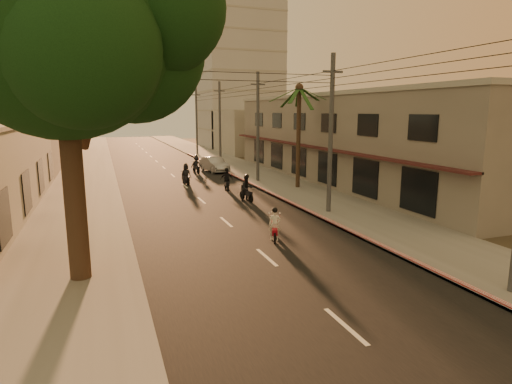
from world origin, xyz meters
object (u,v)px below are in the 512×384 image
palm_tree (299,94)px  scooter_red (275,226)px  scooter_mid_a (247,189)px  scooter_far_b (196,165)px  scooter_far_a (186,175)px  parked_car (214,164)px  broadleaf_tree (75,28)px  scooter_mid_b (227,180)px

palm_tree → scooter_red: size_ratio=5.23×
scooter_mid_a → scooter_far_b: (-0.41, 13.93, -0.00)m
scooter_far_a → parked_car: size_ratio=0.38×
scooter_red → scooter_mid_a: bearing=101.1°
scooter_red → scooter_far_a: scooter_far_a is taller
scooter_far_a → scooter_far_b: (2.14, 6.06, 0.03)m
scooter_mid_a → parked_car: (1.46, 14.36, -0.09)m
scooter_far_a → parked_car: scooter_far_a is taller
broadleaf_tree → palm_tree: bearing=43.5°
scooter_mid_a → palm_tree: bearing=23.2°
palm_tree → broadleaf_tree: bearing=-136.5°
palm_tree → scooter_mid_b: 8.39m
broadleaf_tree → palm_tree: (14.61, 13.86, -1.33)m
scooter_mid_a → parked_car: scooter_mid_a is taller
broadleaf_tree → scooter_mid_a: (9.42, 10.71, -7.66)m
scooter_far_a → parked_car: 7.63m
palm_tree → scooter_mid_a: size_ratio=4.48×
scooter_mid_a → scooter_far_a: 8.27m
broadleaf_tree → scooter_red: (7.82, 1.96, -7.77)m
scooter_red → scooter_mid_b: 13.13m
scooter_mid_a → parked_car: size_ratio=0.40×
scooter_mid_b → scooter_far_b: 9.64m
scooter_mid_b → broadleaf_tree: bearing=-114.1°
broadleaf_tree → scooter_far_a: size_ratio=6.83×
scooter_far_b → parked_car: scooter_far_b is taller
broadleaf_tree → scooter_mid_b: bearing=58.3°
scooter_red → scooter_far_b: scooter_far_b is taller
scooter_red → scooter_mid_a: size_ratio=0.86×
scooter_red → scooter_far_a: (-0.95, 16.62, 0.08)m
scooter_mid_b → scooter_red: bearing=-88.8°
palm_tree → scooter_far_b: bearing=117.4°
broadleaf_tree → parked_car: broadleaf_tree is taller
scooter_far_b → scooter_far_a: bearing=-116.5°
scooter_far_b → scooter_mid_b: bearing=-95.5°
scooter_red → parked_car: (3.06, 23.12, 0.03)m
palm_tree → scooter_red: bearing=-119.7°
broadleaf_tree → scooter_mid_b: broadleaf_tree is taller
scooter_red → scooter_far_b: 22.72m
palm_tree → parked_car: size_ratio=1.78×
palm_tree → scooter_far_a: palm_tree is taller
palm_tree → parked_car: palm_tree is taller
palm_tree → scooter_mid_a: palm_tree is taller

